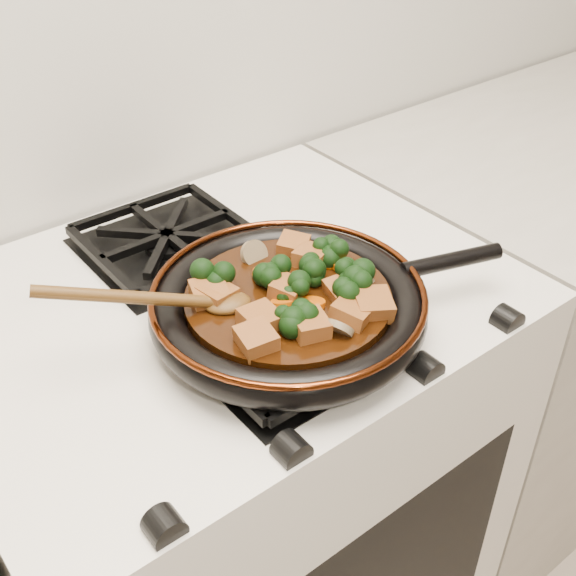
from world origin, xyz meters
TOP-DOWN VIEW (x-y plane):
  - stove at (0.00, 1.69)m, footprint 0.76×0.60m
  - burner_grate_front at (0.00, 1.55)m, footprint 0.23×0.23m
  - burner_grate_back at (0.00, 1.83)m, footprint 0.23×0.23m
  - skillet at (0.02, 1.57)m, footprint 0.45×0.34m
  - braising_sauce at (0.02, 1.57)m, footprint 0.25×0.25m
  - tofu_cube_0 at (0.08, 1.48)m, footprint 0.06×0.06m
  - tofu_cube_1 at (-0.06, 1.62)m, footprint 0.05×0.05m
  - tofu_cube_2 at (-0.04, 1.54)m, footprint 0.04×0.04m
  - tofu_cube_3 at (0.02, 1.57)m, footprint 0.05×0.05m
  - tofu_cube_4 at (-0.07, 1.52)m, footprint 0.05×0.05m
  - tofu_cube_5 at (-0.05, 1.61)m, footprint 0.05×0.05m
  - tofu_cube_6 at (0.05, 1.49)m, footprint 0.06×0.06m
  - tofu_cube_7 at (0.08, 1.64)m, footprint 0.05×0.05m
  - tofu_cube_8 at (0.09, 1.61)m, footprint 0.06×0.06m
  - tofu_cube_9 at (0.07, 1.52)m, footprint 0.05×0.05m
  - tofu_cube_10 at (-0.00, 1.50)m, footprint 0.05×0.05m
  - broccoli_floret_0 at (0.07, 1.58)m, footprint 0.07×0.07m
  - broccoli_floret_1 at (-0.01, 1.52)m, footprint 0.08×0.08m
  - broccoli_floret_2 at (-0.05, 1.64)m, footprint 0.07×0.07m
  - broccoli_floret_3 at (0.11, 1.59)m, footprint 0.07×0.07m
  - broccoli_floret_4 at (0.02, 1.59)m, footprint 0.07×0.06m
  - broccoli_floret_5 at (0.02, 1.55)m, footprint 0.08×0.08m
  - broccoli_floret_6 at (0.07, 1.52)m, footprint 0.09×0.08m
  - broccoli_floret_7 at (0.10, 1.54)m, footprint 0.09×0.08m
  - carrot_coin_0 at (0.02, 1.62)m, footprint 0.03×0.03m
  - carrot_coin_1 at (0.11, 1.57)m, footprint 0.03×0.03m
  - carrot_coin_2 at (0.10, 1.59)m, footprint 0.03×0.03m
  - carrot_coin_3 at (0.03, 1.53)m, footprint 0.03×0.03m
  - carrot_coin_4 at (0.00, 1.55)m, footprint 0.03×0.03m
  - mushroom_slice_0 at (0.03, 1.66)m, footprint 0.04×0.03m
  - mushroom_slice_1 at (0.10, 1.53)m, footprint 0.04×0.04m
  - mushroom_slice_2 at (0.02, 1.48)m, footprint 0.04×0.04m
  - mushroom_slice_3 at (-0.06, 1.53)m, footprint 0.05×0.04m
  - wooden_spoon at (-0.11, 1.62)m, footprint 0.14×0.08m

SIDE VIEW (x-z plane):
  - stove at x=0.00m, z-range 0.00..0.90m
  - burner_grate_front at x=0.00m, z-range 0.90..0.93m
  - burner_grate_back at x=0.00m, z-range 0.90..0.93m
  - skillet at x=0.02m, z-range 0.92..0.97m
  - braising_sauce at x=0.02m, z-range 0.94..0.96m
  - carrot_coin_0 at x=0.02m, z-range 0.96..0.97m
  - carrot_coin_1 at x=0.11m, z-range 0.96..0.97m
  - carrot_coin_2 at x=0.10m, z-range 0.96..0.97m
  - carrot_coin_3 at x=0.03m, z-range 0.96..0.97m
  - carrot_coin_4 at x=0.00m, z-range 0.95..0.97m
  - mushroom_slice_0 at x=0.03m, z-range 0.95..0.98m
  - mushroom_slice_1 at x=0.10m, z-range 0.95..0.98m
  - mushroom_slice_2 at x=0.02m, z-range 0.95..0.98m
  - mushroom_slice_3 at x=-0.06m, z-range 0.95..0.98m
  - tofu_cube_7 at x=0.08m, z-range 0.95..0.98m
  - tofu_cube_5 at x=-0.05m, z-range 0.95..0.98m
  - tofu_cube_3 at x=0.02m, z-range 0.95..0.98m
  - tofu_cube_8 at x=0.09m, z-range 0.95..0.98m
  - broccoli_floret_5 at x=0.02m, z-range 0.94..1.00m
  - tofu_cube_9 at x=0.07m, z-range 0.95..0.98m
  - tofu_cube_2 at x=-0.04m, z-range 0.95..0.98m
  - tofu_cube_4 at x=-0.07m, z-range 0.95..0.98m
  - tofu_cube_6 at x=0.05m, z-range 0.95..0.98m
  - tofu_cube_1 at x=-0.06m, z-range 0.95..0.98m
  - tofu_cube_10 at x=0.00m, z-range 0.95..0.98m
  - broccoli_floret_3 at x=0.11m, z-range 0.94..1.00m
  - tofu_cube_0 at x=0.08m, z-range 0.95..0.98m
  - broccoli_floret_1 at x=-0.01m, z-range 0.94..1.00m
  - broccoli_floret_0 at x=0.07m, z-range 0.94..1.00m
  - broccoli_floret_4 at x=0.02m, z-range 0.94..1.00m
  - broccoli_floret_2 at x=-0.05m, z-range 0.94..1.01m
  - broccoli_floret_7 at x=0.10m, z-range 0.94..1.01m
  - broccoli_floret_6 at x=0.07m, z-range 0.93..1.01m
  - wooden_spoon at x=-0.11m, z-range 0.87..1.09m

